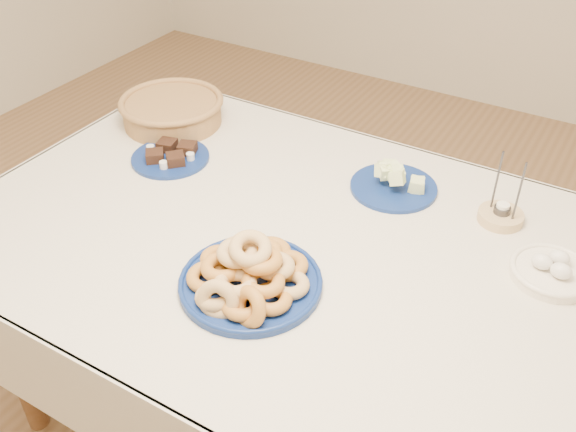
{
  "coord_description": "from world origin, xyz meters",
  "views": [
    {
      "loc": [
        0.6,
        -1.06,
        1.72
      ],
      "look_at": [
        0.0,
        -0.05,
        0.85
      ],
      "focal_mm": 40.0,
      "sensor_mm": 36.0,
      "label": 1
    }
  ],
  "objects_px": {
    "dining_table": "(298,271)",
    "wicker_basket": "(172,110)",
    "donut_platter": "(249,276)",
    "candle_holder": "(501,215)",
    "melon_plate": "(394,182)",
    "egg_bowl": "(552,271)",
    "brownie_plate": "(171,156)"
  },
  "relations": [
    {
      "from": "candle_holder",
      "to": "melon_plate",
      "type": "bearing_deg",
      "value": -179.52
    },
    {
      "from": "melon_plate",
      "to": "wicker_basket",
      "type": "relative_size",
      "value": 0.75
    },
    {
      "from": "dining_table",
      "to": "wicker_basket",
      "type": "distance_m",
      "value": 0.72
    },
    {
      "from": "dining_table",
      "to": "donut_platter",
      "type": "height_order",
      "value": "donut_platter"
    },
    {
      "from": "wicker_basket",
      "to": "brownie_plate",
      "type": "bearing_deg",
      "value": -52.85
    },
    {
      "from": "dining_table",
      "to": "candle_holder",
      "type": "relative_size",
      "value": 9.12
    },
    {
      "from": "donut_platter",
      "to": "melon_plate",
      "type": "bearing_deg",
      "value": 77.49
    },
    {
      "from": "dining_table",
      "to": "wicker_basket",
      "type": "relative_size",
      "value": 4.48
    },
    {
      "from": "brownie_plate",
      "to": "donut_platter",
      "type": "bearing_deg",
      "value": -34.24
    },
    {
      "from": "dining_table",
      "to": "egg_bowl",
      "type": "distance_m",
      "value": 0.59
    },
    {
      "from": "donut_platter",
      "to": "wicker_basket",
      "type": "height_order",
      "value": "donut_platter"
    },
    {
      "from": "wicker_basket",
      "to": "candle_holder",
      "type": "distance_m",
      "value": 1.03
    },
    {
      "from": "melon_plate",
      "to": "wicker_basket",
      "type": "bearing_deg",
      "value": -179.05
    },
    {
      "from": "brownie_plate",
      "to": "egg_bowl",
      "type": "distance_m",
      "value": 1.06
    },
    {
      "from": "melon_plate",
      "to": "candle_holder",
      "type": "bearing_deg",
      "value": 0.48
    },
    {
      "from": "dining_table",
      "to": "wicker_basket",
      "type": "height_order",
      "value": "wicker_basket"
    },
    {
      "from": "donut_platter",
      "to": "egg_bowl",
      "type": "bearing_deg",
      "value": 33.82
    },
    {
      "from": "donut_platter",
      "to": "brownie_plate",
      "type": "bearing_deg",
      "value": 145.76
    },
    {
      "from": "egg_bowl",
      "to": "brownie_plate",
      "type": "bearing_deg",
      "value": -177.87
    },
    {
      "from": "donut_platter",
      "to": "candle_holder",
      "type": "height_order",
      "value": "candle_holder"
    },
    {
      "from": "melon_plate",
      "to": "egg_bowl",
      "type": "bearing_deg",
      "value": -18.73
    },
    {
      "from": "melon_plate",
      "to": "candle_holder",
      "type": "height_order",
      "value": "candle_holder"
    },
    {
      "from": "brownie_plate",
      "to": "egg_bowl",
      "type": "xyz_separation_m",
      "value": [
        1.06,
        0.04,
        0.01
      ]
    },
    {
      "from": "wicker_basket",
      "to": "egg_bowl",
      "type": "height_order",
      "value": "wicker_basket"
    },
    {
      "from": "brownie_plate",
      "to": "egg_bowl",
      "type": "bearing_deg",
      "value": 2.13
    },
    {
      "from": "candle_holder",
      "to": "donut_platter",
      "type": "bearing_deg",
      "value": -127.35
    },
    {
      "from": "egg_bowl",
      "to": "wicker_basket",
      "type": "bearing_deg",
      "value": 173.37
    },
    {
      "from": "donut_platter",
      "to": "brownie_plate",
      "type": "distance_m",
      "value": 0.6
    },
    {
      "from": "melon_plate",
      "to": "wicker_basket",
      "type": "xyz_separation_m",
      "value": [
        -0.75,
        -0.01,
        0.02
      ]
    },
    {
      "from": "wicker_basket",
      "to": "melon_plate",
      "type": "bearing_deg",
      "value": 0.95
    },
    {
      "from": "melon_plate",
      "to": "dining_table",
      "type": "bearing_deg",
      "value": -109.41
    },
    {
      "from": "dining_table",
      "to": "melon_plate",
      "type": "xyz_separation_m",
      "value": [
        0.11,
        0.32,
        0.13
      ]
    }
  ]
}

